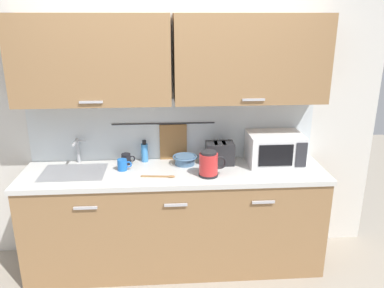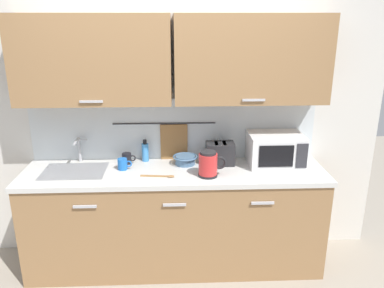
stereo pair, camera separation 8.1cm
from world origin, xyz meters
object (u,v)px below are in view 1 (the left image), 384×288
electric_kettle (209,164)px  mug_near_sink (126,159)px  microwave (274,149)px  dish_soap_bottle (145,152)px  toaster (220,153)px  mug_by_kettle (123,165)px  mixing_bowl (185,159)px  wooden_spoon (162,176)px

electric_kettle → mug_near_sink: bearing=156.0°
electric_kettle → mug_near_sink: (-0.69, 0.31, -0.05)m
microwave → dish_soap_bottle: microwave is taller
dish_soap_bottle → toaster: dish_soap_bottle is taller
electric_kettle → toaster: bearing=65.2°
mug_by_kettle → electric_kettle: bearing=-13.5°
microwave → mug_by_kettle: (-1.30, -0.07, -0.09)m
microwave → mixing_bowl: bearing=177.8°
wooden_spoon → mixing_bowl: bearing=54.0°
mug_near_sink → wooden_spoon: (0.31, -0.31, -0.04)m
mug_by_kettle → wooden_spoon: 0.37m
wooden_spoon → electric_kettle: bearing=0.5°
mug_near_sink → mug_by_kettle: 0.14m
microwave → electric_kettle: bearing=-158.3°
dish_soap_bottle → mug_by_kettle: dish_soap_bottle is taller
electric_kettle → mug_by_kettle: 0.73m
mug_near_sink → dish_soap_bottle: bearing=20.6°
dish_soap_bottle → mug_by_kettle: 0.26m
electric_kettle → mug_near_sink: 0.75m
microwave → electric_kettle: microwave is taller
mixing_bowl → dish_soap_bottle: bearing=164.6°
electric_kettle → dish_soap_bottle: 0.64m
microwave → wooden_spoon: microwave is taller
microwave → electric_kettle: 0.64m
mug_near_sink → mixing_bowl: 0.51m
microwave → toaster: 0.48m
microwave → mixing_bowl: size_ratio=2.15×
electric_kettle → mixing_bowl: bearing=124.0°
electric_kettle → dish_soap_bottle: (-0.53, 0.36, -0.01)m
wooden_spoon → microwave: bearing=13.9°
electric_kettle → toaster: electric_kettle is taller
microwave → mixing_bowl: (-0.78, 0.03, -0.09)m
dish_soap_bottle → mug_by_kettle: bearing=-131.9°
mug_near_sink → wooden_spoon: size_ratio=0.43×
toaster → mug_by_kettle: 0.84m
toaster → electric_kettle: bearing=-114.8°
dish_soap_bottle → wooden_spoon: size_ratio=0.71×
mug_near_sink → mug_by_kettle: size_ratio=1.00×
toaster → mug_by_kettle: size_ratio=2.13×
dish_soap_bottle → microwave: bearing=-6.4°
toaster → dish_soap_bottle: bearing=171.5°
dish_soap_bottle → wooden_spoon: dish_soap_bottle is taller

